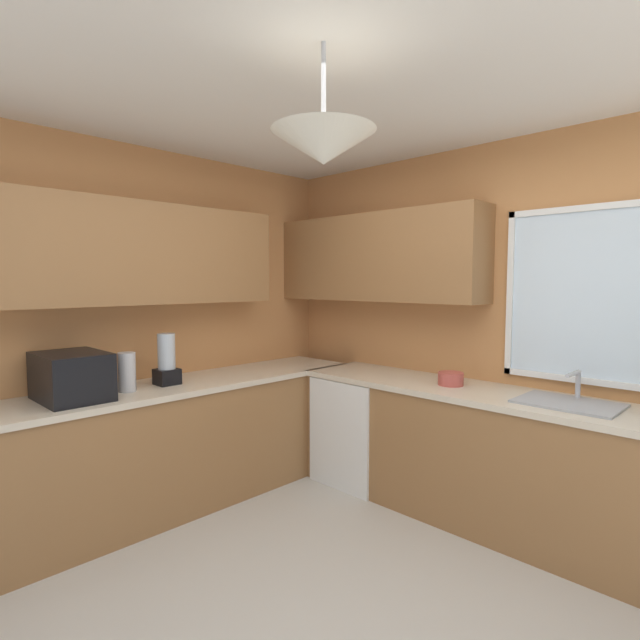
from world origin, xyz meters
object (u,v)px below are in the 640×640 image
at_px(sink_assembly, 569,402).
at_px(bowl, 451,379).
at_px(microwave, 72,376).
at_px(kettle, 127,372).
at_px(dishwasher, 362,428).
at_px(blender_appliance, 167,362).

height_order(sink_assembly, bowl, sink_assembly).
xyz_separation_m(microwave, bowl, (1.43, 2.01, -0.10)).
bearing_deg(bowl, kettle, -130.20).
xyz_separation_m(dishwasher, bowl, (0.77, 0.03, 0.51)).
bearing_deg(blender_appliance, dishwasher, 63.92).
bearing_deg(microwave, sink_assembly, 42.40).
height_order(microwave, blender_appliance, blender_appliance).
distance_m(dishwasher, kettle, 1.86).
height_order(microwave, bowl, microwave).
distance_m(microwave, sink_assembly, 2.99).
bearing_deg(kettle, blender_appliance, 93.89).
distance_m(sink_assembly, blender_appliance, 2.61).
bearing_deg(bowl, dishwasher, -177.78).
bearing_deg(sink_assembly, dishwasher, -178.63).
distance_m(sink_assembly, bowl, 0.77).
xyz_separation_m(dishwasher, microwave, (-0.66, -1.98, 0.61)).
relative_size(dishwasher, sink_assembly, 1.52).
height_order(kettle, sink_assembly, kettle).
xyz_separation_m(microwave, blender_appliance, (0.00, 0.63, 0.02)).
bearing_deg(dishwasher, microwave, -108.45).
xyz_separation_m(kettle, blender_appliance, (-0.02, 0.29, 0.03)).
bearing_deg(microwave, kettle, 86.59).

